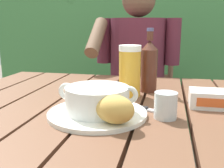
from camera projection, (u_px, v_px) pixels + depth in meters
name	position (u px, v px, depth m)	size (l,w,h in m)	color
dining_table	(118.00, 133.00, 0.85)	(1.25, 0.98, 0.75)	brown
hedge_backdrop	(137.00, 33.00, 2.55)	(2.87, 0.94, 1.76)	#3F7742
chair_near_diner	(139.00, 103.00, 1.79)	(0.43, 0.45, 1.01)	brown
person_eating	(136.00, 72.00, 1.54)	(0.48, 0.47, 1.24)	#5A2333
serving_plate	(97.00, 113.00, 0.75)	(0.28, 0.28, 0.01)	white
soup_bowl	(97.00, 99.00, 0.74)	(0.23, 0.18, 0.08)	white
bread_roll	(115.00, 109.00, 0.65)	(0.12, 0.10, 0.07)	gold
beer_glass	(130.00, 71.00, 0.93)	(0.08, 0.08, 0.18)	gold
beer_bottle	(149.00, 65.00, 0.99)	(0.06, 0.06, 0.24)	#53291E
water_glass_small	(166.00, 105.00, 0.72)	(0.06, 0.06, 0.07)	silver
butter_tub	(209.00, 99.00, 0.82)	(0.12, 0.09, 0.05)	white
table_knife	(146.00, 109.00, 0.79)	(0.14, 0.06, 0.01)	silver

